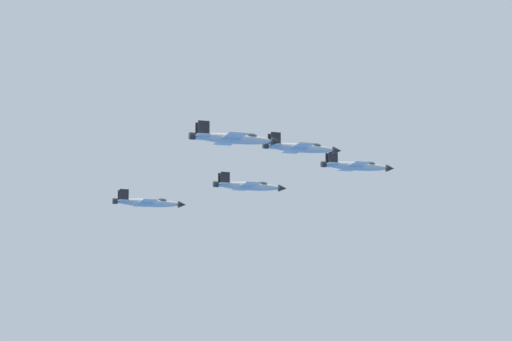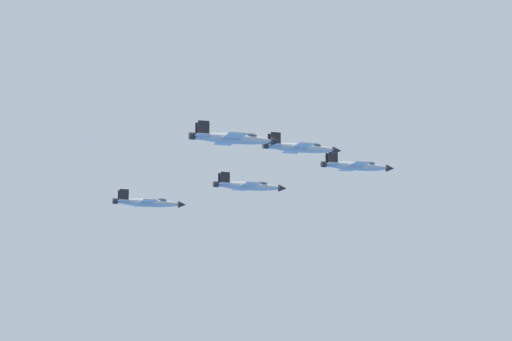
{
  "view_description": "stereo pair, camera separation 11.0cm",
  "coord_description": "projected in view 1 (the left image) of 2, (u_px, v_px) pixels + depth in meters",
  "views": [
    {
      "loc": [
        -185.01,
        -84.3,
        96.83
      ],
      "look_at": [
        12.22,
        12.14,
        137.51
      ],
      "focal_mm": 79.42,
      "sensor_mm": 36.0,
      "label": 1
    },
    {
      "loc": [
        -184.96,
        -84.39,
        96.83
      ],
      "look_at": [
        12.22,
        12.14,
        137.51
      ],
      "focal_mm": 79.42,
      "sensor_mm": 36.0,
      "label": 2
    }
  ],
  "objects": [
    {
      "name": "jet_lead",
      "position": [
        357.0,
        166.0,
        230.58
      ],
      "size": [
        12.74,
        13.1,
        3.39
      ],
      "rotation": [
        0.0,
        0.0,
        5.48
      ],
      "color": "#9EA3A8"
    },
    {
      "name": "jet_left_outer",
      "position": [
        148.0,
        202.0,
        246.82
      ],
      "size": [
        13.26,
        13.15,
        3.47
      ],
      "rotation": [
        0.0,
        0.0,
        5.5
      ],
      "color": "#9EA3A8"
    },
    {
      "name": "jet_right_outer",
      "position": [
        234.0,
        138.0,
        189.99
      ],
      "size": [
        12.8,
        13.12,
        3.4
      ],
      "rotation": [
        0.0,
        0.0,
        5.48
      ],
      "color": "#9EA3A8"
    },
    {
      "name": "jet_left_wingman",
      "position": [
        249.0,
        186.0,
        238.66
      ],
      "size": [
        13.29,
        13.01,
        3.45
      ],
      "rotation": [
        0.0,
        0.0,
        5.51
      ],
      "color": "#9EA3A8"
    },
    {
      "name": "jet_right_wingman",
      "position": [
        301.0,
        148.0,
        210.49
      ],
      "size": [
        12.56,
        12.57,
        3.3
      ],
      "rotation": [
        0.0,
        0.0,
        5.5
      ],
      "color": "#9EA3A8"
    }
  ]
}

